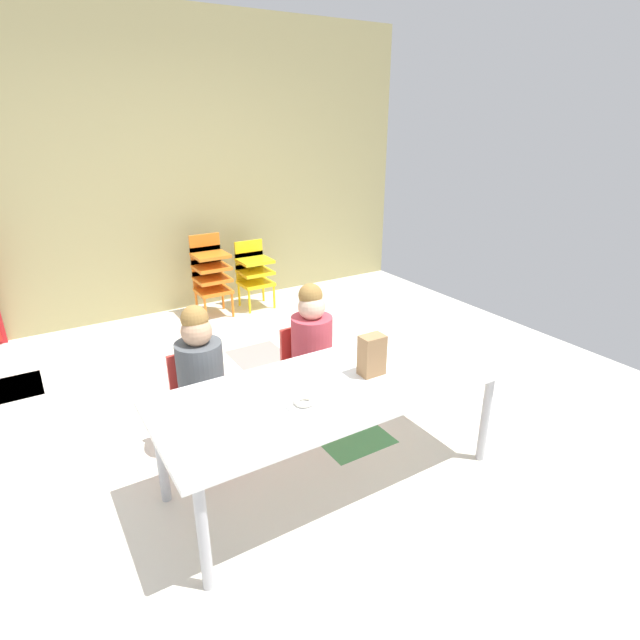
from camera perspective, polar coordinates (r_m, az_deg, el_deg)
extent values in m
cube|color=silver|center=(3.41, -7.37, -11.52)|extent=(5.78, 4.81, 0.02)
cube|color=silver|center=(3.28, -14.71, -13.37)|extent=(0.43, 0.43, 0.00)
cube|color=gray|center=(4.28, -6.98, -3.96)|extent=(0.43, 0.43, 0.00)
cube|color=orange|center=(4.05, 10.28, -5.74)|extent=(0.43, 0.43, 0.00)
cube|color=#478C51|center=(4.39, -31.60, -6.62)|extent=(0.43, 0.43, 0.00)
cube|color=#478C51|center=(3.26, 3.44, -12.85)|extent=(0.43, 0.43, 0.00)
cube|color=silver|center=(4.39, -31.60, -6.62)|extent=(0.43, 0.43, 0.00)
cube|color=tan|center=(5.17, -19.87, 15.61)|extent=(5.78, 0.10, 2.80)
cube|color=white|center=(2.62, 1.47, -7.54)|extent=(1.82, 0.74, 0.04)
cylinder|color=#B2B2B7|center=(2.28, -13.00, -22.66)|extent=(0.05, 0.05, 0.56)
cylinder|color=#B2B2B7|center=(3.06, 18.11, -10.42)|extent=(0.05, 0.05, 0.56)
cylinder|color=#B2B2B7|center=(2.75, -17.50, -14.31)|extent=(0.05, 0.05, 0.56)
cylinder|color=#B2B2B7|center=(3.43, 10.26, -5.94)|extent=(0.05, 0.05, 0.56)
cube|color=red|center=(3.04, -12.93, -9.60)|extent=(0.32, 0.30, 0.03)
cube|color=red|center=(3.09, -14.10, -5.93)|extent=(0.29, 0.02, 0.30)
cylinder|color=#4C5156|center=(2.93, -13.29, -5.92)|extent=(0.30, 0.30, 0.38)
sphere|color=tan|center=(2.82, -13.74, -1.24)|extent=(0.17, 0.17, 0.17)
sphere|color=olive|center=(2.80, -13.95, 0.16)|extent=(0.15, 0.15, 0.15)
cylinder|color=red|center=(2.98, -14.41, -13.86)|extent=(0.02, 0.02, 0.28)
cylinder|color=red|center=(3.05, -9.32, -12.48)|extent=(0.02, 0.02, 0.28)
cylinder|color=red|center=(3.19, -15.90, -11.41)|extent=(0.02, 0.02, 0.28)
cylinder|color=red|center=(3.26, -11.14, -10.19)|extent=(0.02, 0.02, 0.28)
cube|color=red|center=(3.29, -0.90, -6.33)|extent=(0.32, 0.30, 0.03)
cube|color=red|center=(3.34, -2.24, -3.03)|extent=(0.29, 0.02, 0.30)
cylinder|color=#BF3F4C|center=(3.19, -0.93, -2.86)|extent=(0.30, 0.30, 0.38)
sphere|color=beige|center=(3.09, -0.96, 1.52)|extent=(0.17, 0.17, 0.17)
sphere|color=olive|center=(3.08, -1.08, 2.80)|extent=(0.15, 0.15, 0.15)
cylinder|color=red|center=(3.21, -1.86, -10.25)|extent=(0.02, 0.02, 0.28)
cylinder|color=red|center=(3.34, 2.36, -8.90)|extent=(0.02, 0.02, 0.28)
cylinder|color=red|center=(3.41, -4.07, -8.25)|extent=(0.02, 0.02, 0.28)
cylinder|color=red|center=(3.53, -0.01, -7.06)|extent=(0.02, 0.02, 0.28)
cube|color=orange|center=(5.12, -11.92, 3.24)|extent=(0.32, 0.30, 0.03)
cube|color=orange|center=(5.21, -12.54, 4.59)|extent=(0.30, 0.02, 0.18)
cube|color=orange|center=(5.08, -12.02, 4.52)|extent=(0.32, 0.30, 0.03)
cube|color=orange|center=(5.18, -12.65, 5.86)|extent=(0.30, 0.02, 0.18)
cube|color=orange|center=(5.05, -12.13, 5.82)|extent=(0.32, 0.30, 0.03)
cube|color=orange|center=(5.15, -12.76, 7.14)|extent=(0.30, 0.02, 0.18)
cube|color=orange|center=(5.01, -12.24, 7.14)|extent=(0.32, 0.30, 0.03)
cube|color=orange|center=(5.12, -12.87, 8.43)|extent=(0.30, 0.02, 0.18)
cylinder|color=orange|center=(5.00, -12.78, 1.14)|extent=(0.02, 0.02, 0.26)
cylinder|color=orange|center=(5.09, -9.82, 1.74)|extent=(0.02, 0.02, 0.26)
cylinder|color=orange|center=(5.23, -13.74, 2.00)|extent=(0.02, 0.02, 0.26)
cylinder|color=orange|center=(5.32, -10.89, 2.56)|extent=(0.02, 0.02, 0.26)
cube|color=yellow|center=(5.28, -7.23, 4.13)|extent=(0.32, 0.30, 0.03)
cube|color=yellow|center=(5.37, -7.91, 5.42)|extent=(0.30, 0.02, 0.18)
cube|color=yellow|center=(5.24, -7.29, 5.38)|extent=(0.32, 0.30, 0.03)
cube|color=yellow|center=(5.34, -7.98, 6.66)|extent=(0.30, 0.02, 0.18)
cube|color=yellow|center=(5.21, -7.36, 6.64)|extent=(0.32, 0.30, 0.03)
cube|color=yellow|center=(5.31, -8.05, 7.91)|extent=(0.30, 0.02, 0.18)
cylinder|color=yellow|center=(5.15, -7.96, 2.12)|extent=(0.02, 0.02, 0.26)
cylinder|color=yellow|center=(5.26, -5.19, 2.67)|extent=(0.02, 0.02, 0.26)
cylinder|color=yellow|center=(5.38, -9.10, 2.91)|extent=(0.02, 0.02, 0.26)
cylinder|color=yellow|center=(5.49, -6.42, 3.43)|extent=(0.02, 0.02, 0.26)
cube|color=#9E754C|center=(2.67, 5.87, -3.96)|extent=(0.13, 0.09, 0.22)
cylinder|color=white|center=(2.43, -1.80, -9.46)|extent=(0.18, 0.18, 0.01)
torus|color=white|center=(2.42, -1.81, -9.11)|extent=(0.10, 0.10, 0.03)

